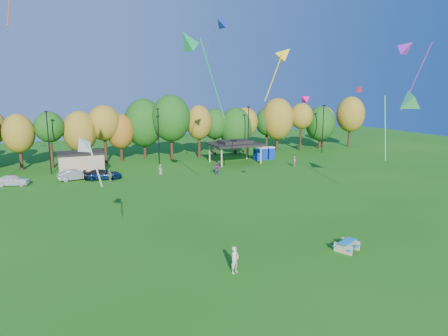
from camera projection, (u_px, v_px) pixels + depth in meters
name	position (u px, v px, depth m)	size (l,w,h in m)	color
ground	(283.00, 269.00, 27.47)	(160.00, 160.00, 0.00)	#19600F
tree_line	(132.00, 126.00, 66.64)	(93.57, 10.55, 11.15)	black
lamp_posts	(159.00, 135.00, 63.11)	(64.50, 0.25, 9.09)	black
utility_building	(81.00, 163.00, 57.17)	(6.30, 4.30, 3.25)	tan
pavilion	(235.00, 144.00, 65.55)	(8.20, 6.20, 3.77)	tan
porta_potties	(264.00, 153.00, 69.09)	(3.75, 1.40, 2.18)	#0C2C9C
picnic_table	(347.00, 245.00, 30.44)	(2.24, 2.08, 0.78)	tan
kite_flyer	(235.00, 260.00, 26.69)	(0.68, 0.45, 1.87)	beige
car_a	(12.00, 180.00, 50.75)	(1.66, 4.12, 1.40)	white
car_b	(75.00, 175.00, 53.81)	(1.51, 4.34, 1.43)	gray
car_c	(105.00, 175.00, 54.33)	(2.11, 4.57, 1.27)	#0D254E
car_d	(102.00, 174.00, 54.21)	(1.89, 4.65, 1.35)	black
far_person_0	(295.00, 161.00, 62.74)	(0.63, 0.41, 1.72)	#AE5267
far_person_1	(160.00, 170.00, 56.96)	(0.76, 0.49, 1.56)	#6D8158
far_person_4	(110.00, 176.00, 52.19)	(1.07, 0.44, 1.82)	#6F8F57
far_person_5	(217.00, 168.00, 57.22)	(1.64, 0.52, 1.77)	#833680
kite_0	(360.00, 88.00, 59.20)	(1.15, 1.53, 1.52)	red
kite_1	(285.00, 54.00, 39.34)	(3.52, 2.00, 5.64)	yellow
kite_3	(225.00, 22.00, 40.71)	(2.93, 1.70, 4.62)	navy
kite_5	(83.00, 144.00, 24.31)	(1.92, 2.04, 3.51)	silver
kite_7	(307.00, 98.00, 34.11)	(1.02, 0.81, 1.03)	#FF0E6F
kite_9	(407.00, 47.00, 46.58)	(2.45, 5.04, 8.57)	#AD25C9
kite_10	(188.00, 41.00, 32.64)	(4.57, 2.10, 7.57)	green
kite_15	(410.00, 98.00, 39.73)	(3.62, 4.73, 7.98)	#48CC69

